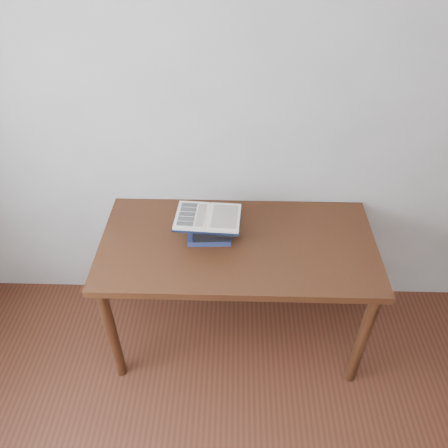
{
  "coord_description": "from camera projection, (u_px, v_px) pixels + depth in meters",
  "views": [
    {
      "loc": [
        -0.08,
        -0.32,
        2.35
      ],
      "look_at": [
        -0.12,
        1.35,
        0.93
      ],
      "focal_mm": 35.0,
      "sensor_mm": 36.0,
      "label": 1
    }
  ],
  "objects": [
    {
      "name": "open_book",
      "position": [
        208.0,
        217.0,
        2.24
      ],
      "size": [
        0.35,
        0.25,
        0.03
      ],
      "rotation": [
        0.0,
        0.0,
        -0.06
      ],
      "color": "black",
      "rests_on": "book_stack"
    },
    {
      "name": "book_stack",
      "position": [
        212.0,
        228.0,
        2.3
      ],
      "size": [
        0.26,
        0.19,
        0.13
      ],
      "color": "#18194A",
      "rests_on": "desk"
    },
    {
      "name": "room_shell",
      "position": [
        227.0,
        431.0,
        0.72
      ],
      "size": [
        3.54,
        3.54,
        2.62
      ],
      "color": "beige",
      "rests_on": "ground"
    },
    {
      "name": "desk",
      "position": [
        238.0,
        255.0,
        2.37
      ],
      "size": [
        1.46,
        0.73,
        0.78
      ],
      "color": "#3F200F",
      "rests_on": "ground"
    }
  ]
}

